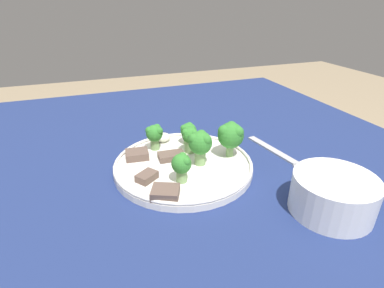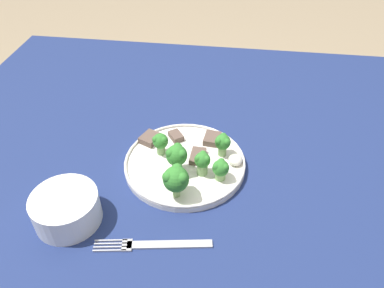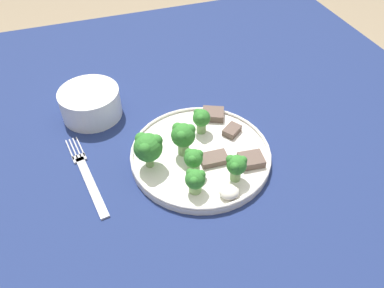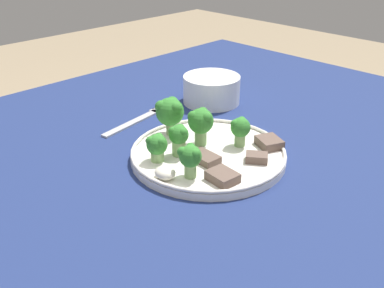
{
  "view_description": "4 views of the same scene",
  "coord_description": "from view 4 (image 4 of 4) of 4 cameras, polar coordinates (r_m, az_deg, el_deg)",
  "views": [
    {
      "loc": [
        0.12,
        0.43,
        1.06
      ],
      "look_at": [
        -0.05,
        -0.06,
        0.81
      ],
      "focal_mm": 28.0,
      "sensor_mm": 36.0,
      "label": 1
    },
    {
      "loc": [
        -0.6,
        -0.13,
        1.33
      ],
      "look_at": [
        -0.0,
        -0.04,
        0.82
      ],
      "focal_mm": 35.0,
      "sensor_mm": 36.0,
      "label": 2
    },
    {
      "loc": [
        -0.2,
        -0.48,
        1.27
      ],
      "look_at": [
        -0.05,
        -0.04,
        0.83
      ],
      "focal_mm": 35.0,
      "sensor_mm": 36.0,
      "label": 3
    },
    {
      "loc": [
        0.42,
        -0.51,
        1.13
      ],
      "look_at": [
        -0.05,
        -0.05,
        0.8
      ],
      "focal_mm": 42.0,
      "sensor_mm": 36.0,
      "label": 4
    }
  ],
  "objects": [
    {
      "name": "cream_bowl",
      "position": [
        0.97,
        2.49,
        6.86
      ],
      "size": [
        0.12,
        0.12,
        0.06
      ],
      "color": "white",
      "rests_on": "table"
    },
    {
      "name": "broccoli_floret_near_rim_left",
      "position": [
        0.78,
        -2.83,
        4.2
      ],
      "size": [
        0.05,
        0.05,
        0.07
      ],
      "color": "#7FA866",
      "rests_on": "dinner_plate"
    },
    {
      "name": "meat_slice_rear_slice",
      "position": [
        0.66,
        3.9,
        -4.16
      ],
      "size": [
        0.05,
        0.04,
        0.01
      ],
      "color": "brown",
      "rests_on": "dinner_plate"
    },
    {
      "name": "fork",
      "position": [
        0.9,
        -6.49,
        3.23
      ],
      "size": [
        0.05,
        0.21,
        0.0
      ],
      "color": "#B2B2B7",
      "rests_on": "table"
    },
    {
      "name": "sauce_dollop",
      "position": [
        0.67,
        -3.45,
        -3.68
      ],
      "size": [
        0.03,
        0.03,
        0.02
      ],
      "color": "silver",
      "rests_on": "dinner_plate"
    },
    {
      "name": "meat_slice_front_slice",
      "position": [
        0.72,
        8.18,
        -1.74
      ],
      "size": [
        0.04,
        0.04,
        0.01
      ],
      "color": "brown",
      "rests_on": "dinner_plate"
    },
    {
      "name": "broccoli_floret_back_left",
      "position": [
        0.72,
        -1.7,
        0.91
      ],
      "size": [
        0.03,
        0.03,
        0.05
      ],
      "color": "#7FA866",
      "rests_on": "dinner_plate"
    },
    {
      "name": "meat_slice_middle_slice",
      "position": [
        0.71,
        1.58,
        -1.72
      ],
      "size": [
        0.05,
        0.03,
        0.01
      ],
      "color": "brown",
      "rests_on": "dinner_plate"
    },
    {
      "name": "broccoli_floret_mid_cluster",
      "position": [
        0.66,
        -0.21,
        -1.69
      ],
      "size": [
        0.03,
        0.03,
        0.05
      ],
      "color": "#7FA866",
      "rests_on": "dinner_plate"
    },
    {
      "name": "table",
      "position": [
        0.8,
        4.92,
        -7.85
      ],
      "size": [
        1.1,
        1.19,
        0.77
      ],
      "color": "navy",
      "rests_on": "ground_plane"
    },
    {
      "name": "broccoli_floret_front_left",
      "position": [
        0.75,
        1.12,
        2.85
      ],
      "size": [
        0.04,
        0.04,
        0.07
      ],
      "color": "#7FA866",
      "rests_on": "dinner_plate"
    },
    {
      "name": "dinner_plate",
      "position": [
        0.74,
        2.06,
        -1.25
      ],
      "size": [
        0.26,
        0.26,
        0.02
      ],
      "color": "white",
      "rests_on": "table"
    },
    {
      "name": "broccoli_floret_center_back",
      "position": [
        0.71,
        -4.47,
        -0.16
      ],
      "size": [
        0.03,
        0.03,
        0.05
      ],
      "color": "#7FA866",
      "rests_on": "dinner_plate"
    },
    {
      "name": "meat_slice_edge_slice",
      "position": [
        0.77,
        9.77,
        0.19
      ],
      "size": [
        0.05,
        0.05,
        0.01
      ],
      "color": "brown",
      "rests_on": "dinner_plate"
    },
    {
      "name": "broccoli_floret_center_left",
      "position": [
        0.75,
        6.17,
        2.0
      ],
      "size": [
        0.03,
        0.03,
        0.05
      ],
      "color": "#7FA866",
      "rests_on": "dinner_plate"
    }
  ]
}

